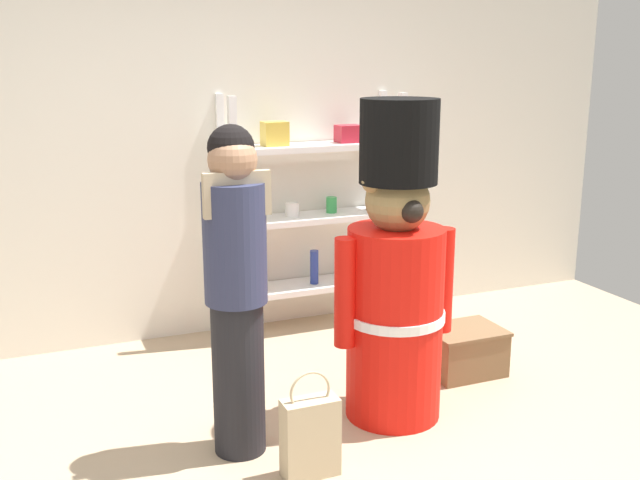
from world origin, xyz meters
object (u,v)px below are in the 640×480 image
(teddy_bear_guard, at_px, (396,281))
(person_shopper, at_px, (236,282))
(shopping_bag, at_px, (310,436))
(merchandise_shelf, at_px, (312,211))
(display_crate, at_px, (464,350))

(teddy_bear_guard, distance_m, person_shopper, 0.86)
(shopping_bag, bearing_deg, merchandise_shelf, 67.83)
(teddy_bear_guard, relative_size, person_shopper, 1.06)
(person_shopper, height_order, shopping_bag, person_shopper)
(teddy_bear_guard, relative_size, shopping_bag, 3.27)
(shopping_bag, xyz_separation_m, display_crate, (1.27, 0.70, -0.05))
(merchandise_shelf, height_order, person_shopper, merchandise_shelf)
(teddy_bear_guard, height_order, shopping_bag, teddy_bear_guard)
(shopping_bag, bearing_deg, display_crate, 28.85)
(merchandise_shelf, distance_m, display_crate, 1.41)
(person_shopper, xyz_separation_m, shopping_bag, (0.23, -0.34, -0.65))
(merchandise_shelf, relative_size, display_crate, 3.64)
(merchandise_shelf, relative_size, person_shopper, 1.03)
(person_shopper, bearing_deg, teddy_bear_guard, 3.19)
(merchandise_shelf, xyz_separation_m, person_shopper, (-0.97, -1.47, 0.02))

